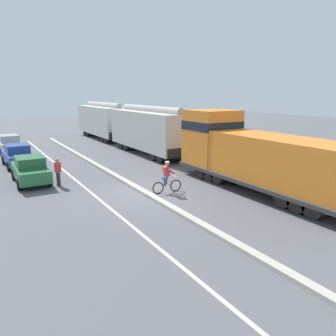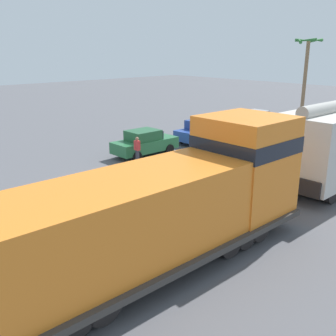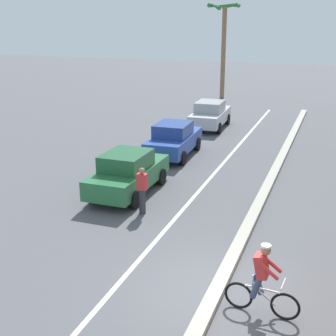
# 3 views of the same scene
# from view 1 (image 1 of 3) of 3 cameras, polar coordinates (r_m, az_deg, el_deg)

# --- Properties ---
(ground_plane) EXTENTS (120.00, 120.00, 0.00)m
(ground_plane) POSITION_cam_1_polar(r_m,az_deg,el_deg) (17.66, -4.26, -4.40)
(ground_plane) COLOR #56565B
(median_curb) EXTENTS (0.36, 36.00, 0.16)m
(median_curb) POSITION_cam_1_polar(r_m,az_deg,el_deg) (22.98, -10.97, -0.29)
(median_curb) COLOR #B2AD9E
(median_curb) RESTS_ON ground
(lane_stripe) EXTENTS (0.14, 36.00, 0.01)m
(lane_stripe) POSITION_cam_1_polar(r_m,az_deg,el_deg) (22.34, -16.75, -1.20)
(lane_stripe) COLOR silver
(lane_stripe) RESTS_ON ground
(locomotive) EXTENTS (3.10, 11.61, 4.20)m
(locomotive) POSITION_cam_1_polar(r_m,az_deg,el_deg) (18.77, 14.28, 1.93)
(locomotive) COLOR orange
(locomotive) RESTS_ON ground
(hopper_car_lead) EXTENTS (2.90, 10.60, 4.18)m
(hopper_car_lead) POSITION_cam_1_polar(r_m,az_deg,el_deg) (28.53, -3.21, 6.56)
(hopper_car_lead) COLOR beige
(hopper_car_lead) RESTS_ON ground
(hopper_car_middle) EXTENTS (2.90, 10.60, 4.18)m
(hopper_car_middle) POSITION_cam_1_polar(r_m,az_deg,el_deg) (39.14, -11.18, 8.08)
(hopper_car_middle) COLOR beige
(hopper_car_middle) RESTS_ON ground
(parked_car_green) EXTENTS (1.84, 4.20, 1.62)m
(parked_car_green) POSITION_cam_1_polar(r_m,az_deg,el_deg) (21.05, -22.85, -0.25)
(parked_car_green) COLOR #286B3D
(parked_car_green) RESTS_ON ground
(parked_car_blue) EXTENTS (1.96, 4.26, 1.62)m
(parked_car_blue) POSITION_cam_1_polar(r_m,az_deg,el_deg) (26.23, -24.72, 2.02)
(parked_car_blue) COLOR #28479E
(parked_car_blue) RESTS_ON ground
(parked_car_silver) EXTENTS (1.96, 4.26, 1.62)m
(parked_car_silver) POSITION_cam_1_polar(r_m,az_deg,el_deg) (32.45, -25.92, 3.81)
(parked_car_silver) COLOR #B7BABF
(parked_car_silver) RESTS_ON ground
(cyclist) EXTENTS (1.71, 0.48, 1.71)m
(cyclist) POSITION_cam_1_polar(r_m,az_deg,el_deg) (17.48, -0.23, -1.76)
(cyclist) COLOR black
(cyclist) RESTS_ON ground
(pedestrian_by_cars) EXTENTS (0.34, 0.22, 1.62)m
(pedestrian_by_cars) POSITION_cam_1_polar(r_m,az_deg,el_deg) (19.73, -18.61, -0.65)
(pedestrian_by_cars) COLOR #33333D
(pedestrian_by_cars) RESTS_ON ground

